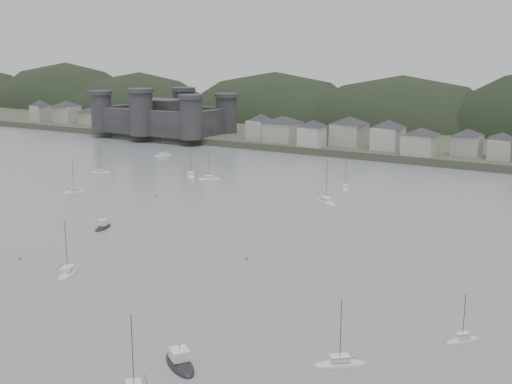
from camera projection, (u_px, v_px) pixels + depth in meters
The scene contains 8 objects.
ground at pixel (15, 309), 106.39m from camera, with size 900.00×900.00×0.00m, color slate.
far_shore_land at pixel (471, 127), 349.80m from camera, with size 900.00×250.00×3.00m, color #383D2D.
forested_ridge at pixel (466, 158), 328.86m from camera, with size 851.55×103.94×102.57m.
castle at pixel (163, 116), 315.17m from camera, with size 66.00×43.00×20.00m.
moored_fleet at pixel (242, 227), 155.14m from camera, with size 253.55×163.84×13.35m.
motor_launch_near at pixel (180, 363), 87.30m from camera, with size 8.81×7.24×4.02m.
motor_launch_far at pixel (103, 227), 155.11m from camera, with size 4.71×7.39×3.68m.
mooring_buoys at pixel (206, 233), 150.36m from camera, with size 176.76×135.58×0.70m.
Camera 1 is at (87.11, -63.04, 41.65)m, focal length 45.13 mm.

